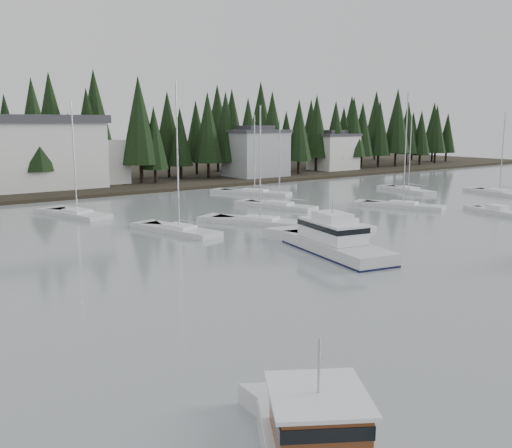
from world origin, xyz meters
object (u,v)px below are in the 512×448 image
(cabin_cruiser_center, at_px, (334,244))
(runabout_1, at_px, (347,227))
(sailboat_4, at_px, (179,232))
(sailboat_6, at_px, (279,207))
(sailboat_5, at_px, (260,223))
(runabout_2, at_px, (497,213))
(sailboat_7, at_px, (408,191))
(sailboat_0, at_px, (255,194))
(sailboat_8, at_px, (77,216))
(house_east_b, at_px, (333,151))
(sailboat_2, at_px, (499,194))
(house_east_a, at_px, (256,152))
(harbor_inn, at_px, (30,153))
(sailboat_3, at_px, (403,207))

(cabin_cruiser_center, xyz_separation_m, runabout_1, (8.82, 7.07, -0.62))
(sailboat_4, height_order, sailboat_6, sailboat_4)
(cabin_cruiser_center, distance_m, sailboat_5, 14.57)
(sailboat_4, distance_m, runabout_2, 36.62)
(sailboat_4, xyz_separation_m, sailboat_7, (43.67, 7.31, -0.02))
(cabin_cruiser_center, relative_size, sailboat_4, 0.83)
(sailboat_5, relative_size, runabout_1, 2.11)
(sailboat_0, height_order, sailboat_8, sailboat_8)
(sailboat_0, height_order, sailboat_7, sailboat_7)
(sailboat_6, xyz_separation_m, runabout_1, (-3.32, -14.49, 0.08))
(sailboat_4, bearing_deg, house_east_b, -68.51)
(sailboat_2, bearing_deg, house_east_a, 34.04)
(cabin_cruiser_center, bearing_deg, house_east_b, -32.70)
(sailboat_8, bearing_deg, house_east_b, -82.96)
(cabin_cruiser_center, height_order, sailboat_8, sailboat_8)
(house_east_a, relative_size, sailboat_8, 0.81)
(cabin_cruiser_center, xyz_separation_m, sailboat_8, (-9.82, 30.35, -0.68))
(harbor_inn, distance_m, sailboat_4, 41.93)
(runabout_2, bearing_deg, sailboat_4, 82.75)
(cabin_cruiser_center, height_order, sailboat_4, sailboat_4)
(cabin_cruiser_center, bearing_deg, sailboat_3, -50.69)
(sailboat_5, xyz_separation_m, sailboat_8, (-13.25, 16.21, 0.01))
(sailboat_4, bearing_deg, sailboat_6, -81.60)
(runabout_2, bearing_deg, sailboat_2, -48.77)
(harbor_inn, distance_m, sailboat_6, 40.28)
(sailboat_5, height_order, sailboat_7, sailboat_5)
(harbor_inn, xyz_separation_m, sailboat_5, (10.43, -42.39, -5.72))
(runabout_1, bearing_deg, sailboat_2, -82.78)
(sailboat_6, height_order, sailboat_8, sailboat_8)
(house_east_b, bearing_deg, runabout_2, -115.98)
(sailboat_5, distance_m, sailboat_8, 20.94)
(house_east_a, xyz_separation_m, sailboat_6, (-19.82, -30.63, -4.85))
(house_east_a, relative_size, sailboat_2, 0.86)
(sailboat_7, relative_size, runabout_2, 1.67)
(sailboat_7, bearing_deg, sailboat_6, 103.17)
(sailboat_8, bearing_deg, sailboat_5, -154.20)
(sailboat_6, bearing_deg, sailboat_2, -121.01)
(sailboat_2, bearing_deg, sailboat_0, 67.05)
(house_east_a, relative_size, sailboat_3, 0.74)
(cabin_cruiser_center, relative_size, sailboat_6, 1.09)
(sailboat_0, xyz_separation_m, sailboat_5, (-14.35, -19.84, 0.00))
(sailboat_2, xyz_separation_m, sailboat_8, (-55.50, 18.24, 0.00))
(house_east_b, relative_size, runabout_1, 1.61)
(harbor_inn, distance_m, sailboat_7, 56.86)
(sailboat_5, distance_m, sailboat_7, 35.59)
(house_east_b, bearing_deg, sailboat_5, -141.60)
(sailboat_7, bearing_deg, cabin_cruiser_center, 131.86)
(cabin_cruiser_center, relative_size, sailboat_0, 1.02)
(sailboat_0, height_order, runabout_2, sailboat_0)
(sailboat_7, bearing_deg, sailboat_4, 110.97)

